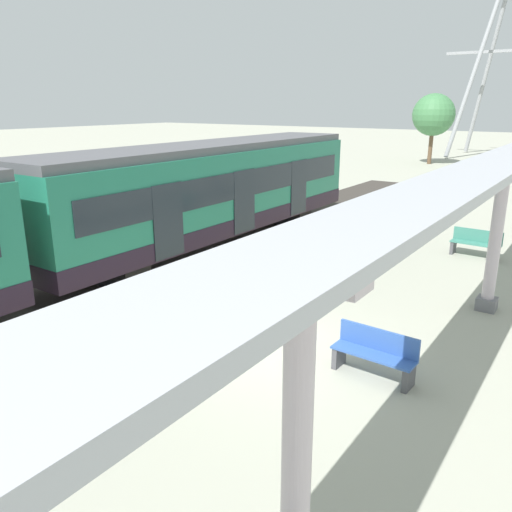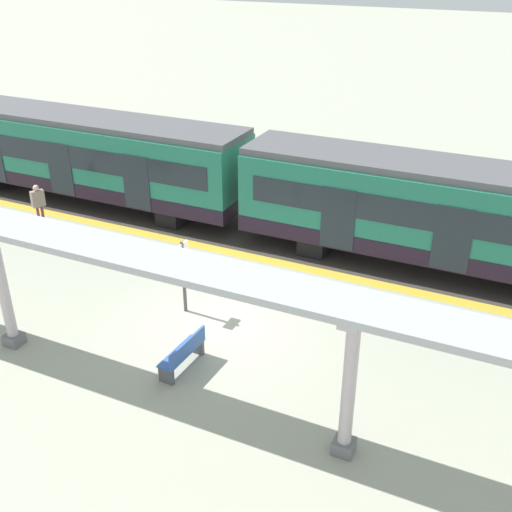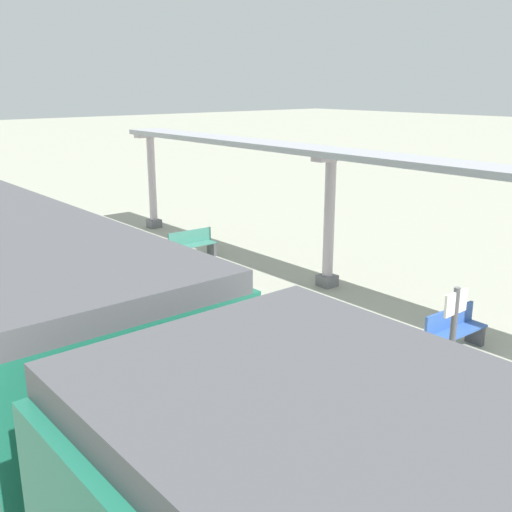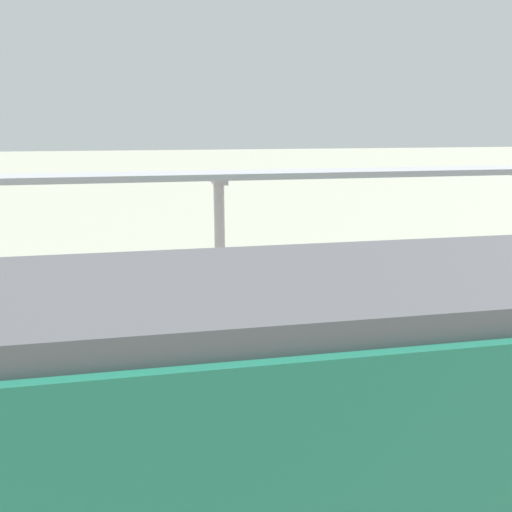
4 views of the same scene
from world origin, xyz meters
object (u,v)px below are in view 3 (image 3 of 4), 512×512
(bench_far_end, at_px, (192,244))
(platform_info_sign, at_px, (452,340))
(canopy_pillar_fourth, at_px, (152,181))
(canopy_pillar_third, at_px, (329,222))
(bench_mid_platform, at_px, (454,330))

(bench_far_end, bearing_deg, platform_info_sign, -101.32)
(canopy_pillar_fourth, height_order, platform_info_sign, canopy_pillar_fourth)
(canopy_pillar_fourth, xyz_separation_m, bench_far_end, (-1.25, -4.36, -1.31))
(canopy_pillar_third, height_order, platform_info_sign, canopy_pillar_third)
(canopy_pillar_third, relative_size, platform_info_sign, 1.57)
(canopy_pillar_fourth, height_order, bench_far_end, canopy_pillar_fourth)
(canopy_pillar_third, relative_size, bench_mid_platform, 2.27)
(canopy_pillar_third, xyz_separation_m, canopy_pillar_fourth, (0.00, 8.87, 0.00))
(canopy_pillar_third, xyz_separation_m, platform_info_sign, (-3.30, -5.76, -0.42))
(bench_mid_platform, xyz_separation_m, bench_far_end, (-0.23, 8.93, 0.00))
(canopy_pillar_third, bearing_deg, canopy_pillar_fourth, 90.00)
(bench_mid_platform, height_order, platform_info_sign, platform_info_sign)
(bench_far_end, distance_m, platform_info_sign, 10.51)
(canopy_pillar_fourth, bearing_deg, bench_mid_platform, -94.38)
(bench_mid_platform, bearing_deg, bench_far_end, 91.46)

